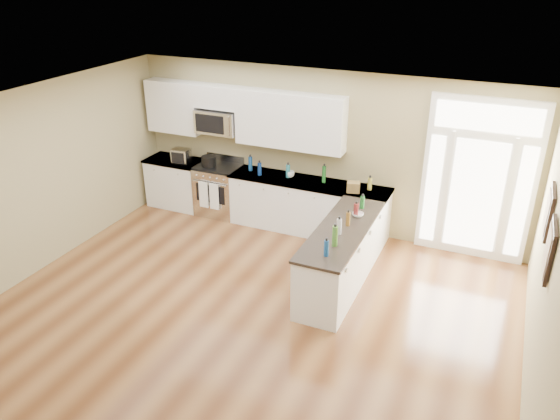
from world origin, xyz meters
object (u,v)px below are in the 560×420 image
Objects in this scene: stockpot at (209,161)px; toaster_oven at (181,156)px; peninsula_cabinet at (341,259)px; kitchen_range at (219,190)px.

stockpot is 0.57m from toaster_oven.
toaster_oven is at bearing -177.03° from stockpot.
kitchen_range is at bearing 153.13° from peninsula_cabinet.
stockpot is (-0.15, -0.07, 0.57)m from kitchen_range.
peninsula_cabinet is at bearing -24.68° from stockpot.
kitchen_range is at bearing 3.54° from toaster_oven.
kitchen_range is 0.60m from stockpot.
kitchen_range is (-2.86, 1.45, 0.04)m from peninsula_cabinet.
stockpot is at bearing -1.03° from toaster_oven.
toaster_oven reaches higher than peninsula_cabinet.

